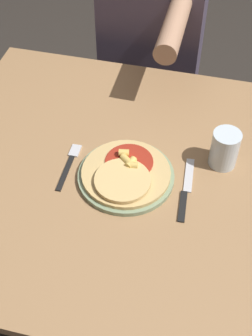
% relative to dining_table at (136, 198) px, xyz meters
% --- Properties ---
extents(ground_plane, '(8.00, 8.00, 0.00)m').
position_rel_dining_table_xyz_m(ground_plane, '(0.00, 0.00, -0.64)').
color(ground_plane, '#2D2823').
extents(dining_table, '(1.16, 0.98, 0.74)m').
position_rel_dining_table_xyz_m(dining_table, '(0.00, 0.00, 0.00)').
color(dining_table, '#9E754C').
rests_on(dining_table, ground_plane).
extents(plate, '(0.26, 0.26, 0.01)m').
position_rel_dining_table_xyz_m(plate, '(-0.03, -0.01, 0.11)').
color(plate, gray).
rests_on(plate, dining_table).
extents(pizza, '(0.24, 0.24, 0.04)m').
position_rel_dining_table_xyz_m(pizza, '(-0.03, -0.02, 0.13)').
color(pizza, tan).
rests_on(pizza, plate).
extents(fork, '(0.03, 0.18, 0.00)m').
position_rel_dining_table_xyz_m(fork, '(-0.19, -0.00, 0.10)').
color(fork, black).
rests_on(fork, dining_table).
extents(knife, '(0.03, 0.22, 0.00)m').
position_rel_dining_table_xyz_m(knife, '(0.14, -0.02, 0.10)').
color(knife, black).
rests_on(knife, dining_table).
extents(drinking_glass, '(0.08, 0.08, 0.11)m').
position_rel_dining_table_xyz_m(drinking_glass, '(0.22, 0.10, 0.16)').
color(drinking_glass, silver).
rests_on(drinking_glass, dining_table).
extents(person_diner, '(0.37, 0.52, 1.25)m').
position_rel_dining_table_xyz_m(person_diner, '(-0.10, 0.70, 0.09)').
color(person_diner, '#2D2D38').
rests_on(person_diner, ground_plane).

